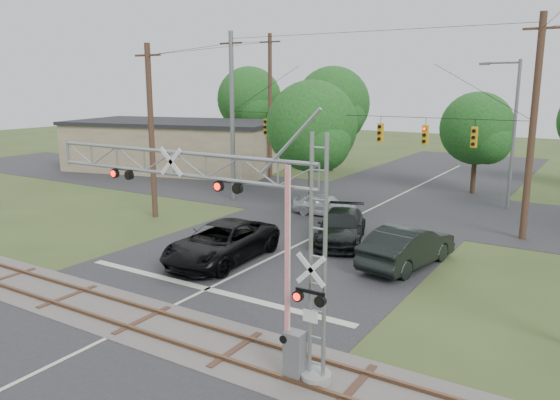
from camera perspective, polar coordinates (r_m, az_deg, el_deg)
The scene contains 14 objects.
ground at distance 18.71m, azimuth -18.70°, elevation -14.09°, with size 160.00×160.00×0.00m, color #394922.
road_main at distance 25.64m, azimuth -1.18°, elevation -6.21°, with size 14.00×90.00×0.02m, color #242427.
road_cross at distance 37.74m, azimuth 10.52°, elevation -0.44°, with size 90.00×12.00×0.02m, color #242427.
railroad_track at distance 19.88m, azimuth -14.17°, elevation -12.10°, with size 90.00×3.20×0.17m.
crossing_gantry at distance 15.72m, azimuth -5.88°, elevation -1.98°, with size 10.35×0.88×6.86m.
traffic_signal_span at distance 32.91m, azimuth 9.78°, elevation 7.73°, with size 19.34×0.36×11.50m.
pickup_black at distance 25.30m, azimuth -6.13°, elevation -4.44°, with size 2.96×6.43×1.79m, color black.
car_dark at distance 28.32m, azimuth 6.40°, elevation -2.81°, with size 2.28×5.61×1.63m, color black.
sedan_silver at distance 33.97m, azimuth 4.72°, elevation -0.49°, with size 1.63×4.05×1.38m, color #A7AAAF.
suv_dark at distance 25.14m, azimuth 13.18°, elevation -4.73°, with size 1.96×5.61×1.85m, color black.
commercial_building at distance 53.21m, azimuth -10.74°, elevation 5.67°, with size 21.55×14.39×4.62m.
streetlight at distance 38.00m, azimuth 23.02°, elevation 7.03°, with size 2.55×0.27×9.55m.
utility_poles at distance 35.59m, azimuth 15.61°, elevation 8.44°, with size 27.42×29.05×12.84m.
treeline at distance 44.93m, azimuth 13.92°, elevation 8.76°, with size 50.99×26.56×9.91m.
Camera 1 is at (13.33, -10.37, 8.05)m, focal length 35.00 mm.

